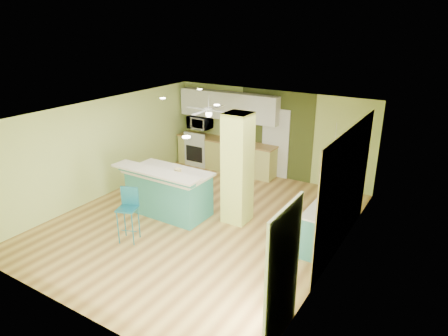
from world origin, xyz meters
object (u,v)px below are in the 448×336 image
(peninsula, at_px, (168,191))
(fruit_bowl, at_px, (244,142))
(side_counter, at_px, (324,227))
(bar_stool, at_px, (128,206))
(canister, at_px, (178,172))

(peninsula, bearing_deg, fruit_bowl, 86.32)
(side_counter, xyz_separation_m, fruit_bowl, (-3.37, 2.77, 0.52))
(peninsula, height_order, bar_stool, peninsula)
(bar_stool, xyz_separation_m, side_counter, (3.52, 1.79, -0.31))
(bar_stool, distance_m, side_counter, 3.96)
(peninsula, distance_m, canister, 0.64)
(canister, bearing_deg, peninsula, 178.19)
(peninsula, xyz_separation_m, canister, (0.31, -0.01, 0.56))
(canister, bearing_deg, fruit_bowl, 91.57)
(fruit_bowl, bearing_deg, side_counter, -39.47)
(bar_stool, relative_size, side_counter, 0.82)
(bar_stool, bearing_deg, fruit_bowl, 68.01)
(peninsula, bearing_deg, canister, -1.49)
(fruit_bowl, bearing_deg, peninsula, -94.00)
(side_counter, height_order, fruit_bowl, fruit_bowl)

